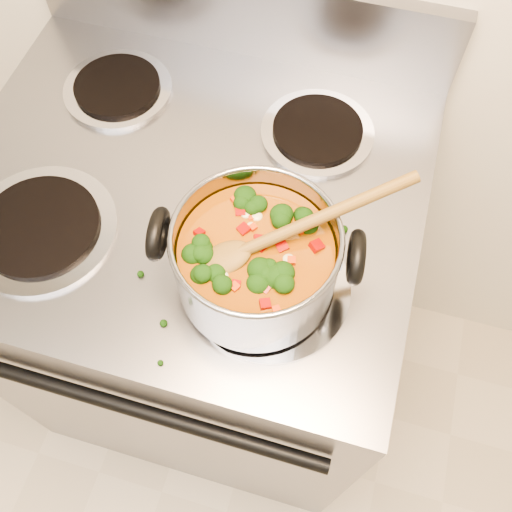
{
  "coord_description": "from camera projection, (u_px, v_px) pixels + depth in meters",
  "views": [
    {
      "loc": [
        0.3,
        0.64,
        1.69
      ],
      "look_at": [
        0.2,
        1.0,
        1.01
      ],
      "focal_mm": 40.0,
      "sensor_mm": 36.0,
      "label": 1
    }
  ],
  "objects": [
    {
      "name": "stockpot",
      "position": [
        256.0,
        260.0,
        0.79
      ],
      "size": [
        0.29,
        0.23,
        0.14
      ],
      "rotation": [
        0.0,
        0.0,
        0.14
      ],
      "color": "gray",
      "rests_on": "electric_range"
    },
    {
      "name": "electric_range",
      "position": [
        207.0,
        293.0,
        1.35
      ],
      "size": [
        0.79,
        0.72,
        1.08
      ],
      "color": "gray",
      "rests_on": "ground"
    },
    {
      "name": "wooden_spoon",
      "position": [
        273.0,
        238.0,
        0.75
      ],
      "size": [
        0.27,
        0.2,
        0.09
      ],
      "rotation": [
        0.0,
        0.0,
        0.61
      ],
      "color": "brown",
      "rests_on": "stockpot"
    },
    {
      "name": "cooktop_crumbs",
      "position": [
        248.0,
        322.0,
        0.83
      ],
      "size": [
        0.33,
        0.2,
        0.01
      ],
      "color": "black",
      "rests_on": "electric_range"
    }
  ]
}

